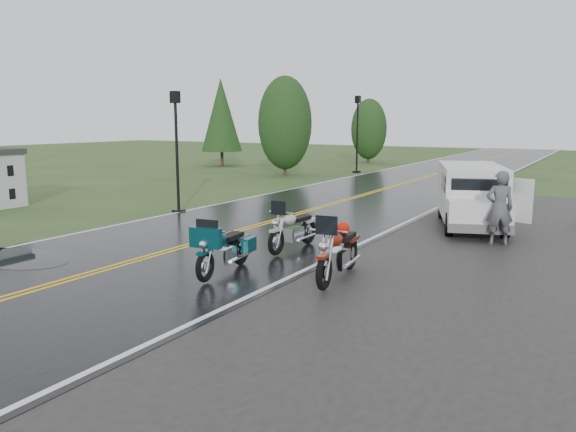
% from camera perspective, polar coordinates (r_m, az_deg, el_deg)
% --- Properties ---
extents(ground, '(120.00, 120.00, 0.00)m').
position_cam_1_polar(ground, '(13.69, -14.54, -4.34)').
color(ground, '#2D471E').
rests_on(ground, ground).
extents(road, '(8.00, 100.00, 0.04)m').
position_cam_1_polar(road, '(21.78, 4.33, 1.13)').
color(road, black).
rests_on(road, ground).
extents(motorcycle_red, '(1.18, 2.47, 1.40)m').
position_cam_1_polar(motorcycle_red, '(10.59, 3.70, -4.23)').
color(motorcycle_red, '#61170B').
rests_on(motorcycle_red, ground).
extents(motorcycle_teal, '(1.08, 2.23, 1.27)m').
position_cam_1_polar(motorcycle_teal, '(11.25, -8.46, -3.85)').
color(motorcycle_teal, '#053338').
rests_on(motorcycle_teal, ground).
extents(motorcycle_silver, '(0.81, 2.18, 1.28)m').
position_cam_1_polar(motorcycle_silver, '(13.32, -1.21, -1.59)').
color(motorcycle_silver, '#A8AAB0').
rests_on(motorcycle_silver, ground).
extents(van_white, '(3.33, 5.24, 1.93)m').
position_cam_1_polar(van_white, '(16.36, 16.17, 1.28)').
color(van_white, silver).
rests_on(van_white, ground).
extents(person_at_van, '(0.84, 0.72, 1.95)m').
position_cam_1_polar(person_at_van, '(15.56, 20.68, 0.66)').
color(person_at_van, '#4C4D51').
rests_on(person_at_van, ground).
extents(lamp_post_near_left, '(0.37, 0.37, 4.30)m').
position_cam_1_polar(lamp_post_near_left, '(20.19, -11.22, 6.39)').
color(lamp_post_near_left, black).
rests_on(lamp_post_near_left, ground).
extents(lamp_post_far_left, '(0.41, 0.41, 4.81)m').
position_cam_1_polar(lamp_post_far_left, '(35.55, 7.05, 8.25)').
color(lamp_post_far_left, black).
rests_on(lamp_post_far_left, ground).
extents(tree_left_mid, '(3.20, 3.20, 5.00)m').
position_cam_1_polar(tree_left_mid, '(33.61, -0.30, 8.41)').
color(tree_left_mid, '#1E3D19').
rests_on(tree_left_mid, ground).
extents(tree_left_far, '(2.73, 2.73, 4.20)m').
position_cam_1_polar(tree_left_far, '(43.92, 8.20, 8.08)').
color(tree_left_far, '#1E3D19').
rests_on(tree_left_far, ground).
extents(pine_left_far, '(2.92, 2.92, 6.08)m').
position_cam_1_polar(pine_left_far, '(40.98, -6.79, 9.32)').
color(pine_left_far, '#1E3D19').
rests_on(pine_left_far, ground).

